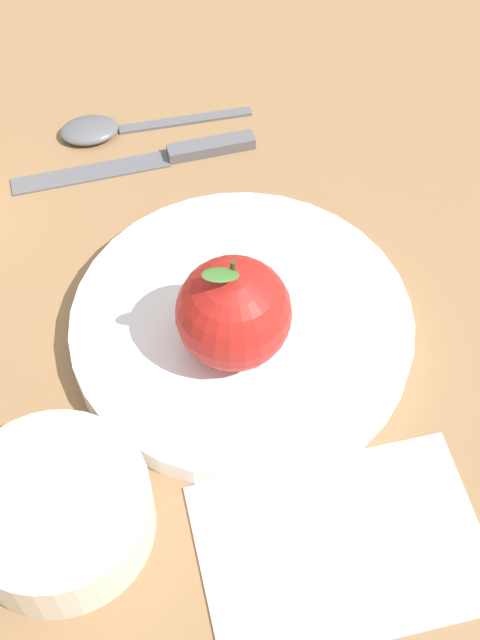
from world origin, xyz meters
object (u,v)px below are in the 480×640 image
object	(u,v)px
dinner_plate	(240,327)
apple	(234,313)
side_bowl	(56,509)
linen_napkin	(342,546)
spoon	(109,128)
knife	(157,158)

from	to	relation	value
dinner_plate	apple	xyz separation A→B (m)	(0.02, 0.01, 0.05)
side_bowl	apple	bearing A→B (deg)	-173.17
dinner_plate	linen_napkin	size ratio (longest dim) A/B	1.38
side_bowl	spoon	world-z (taller)	side_bowl
knife	linen_napkin	xyz separation A→B (m)	(0.12, 0.33, -0.00)
dinner_plate	apple	world-z (taller)	apple
apple	knife	bearing A→B (deg)	-113.84
dinner_plate	spoon	distance (m)	0.23
side_bowl	linen_napkin	bearing A→B (deg)	133.45
knife	linen_napkin	world-z (taller)	knife
side_bowl	linen_napkin	distance (m)	0.17
linen_napkin	apple	bearing A→B (deg)	-105.66
spoon	side_bowl	bearing A→B (deg)	48.13
knife	spoon	xyz separation A→B (m)	(0.01, -0.05, 0.00)
dinner_plate	apple	bearing A→B (deg)	37.05
dinner_plate	linen_napkin	xyz separation A→B (m)	(0.06, 0.15, -0.01)
dinner_plate	spoon	size ratio (longest dim) A/B	1.57
knife	apple	bearing A→B (deg)	66.16
apple	knife	size ratio (longest dim) A/B	0.49
side_bowl	dinner_plate	bearing A→B (deg)	-169.71
dinner_plate	side_bowl	size ratio (longest dim) A/B	2.06
dinner_plate	side_bowl	xyz separation A→B (m)	(0.17, 0.03, 0.01)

